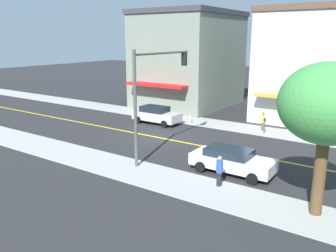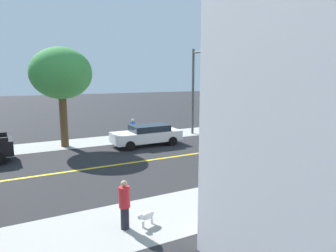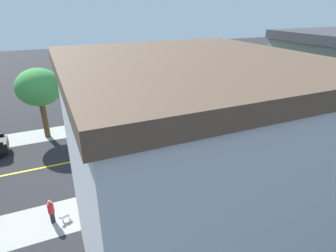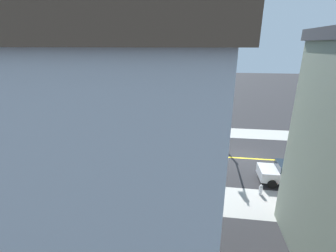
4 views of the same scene
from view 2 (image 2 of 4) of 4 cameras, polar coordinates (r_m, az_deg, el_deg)
ground_plane at (r=22.86m, az=18.64°, el=-3.13°), size 140.00×140.00×0.00m
sidewalk_right at (r=27.65m, az=8.79°, el=-0.64°), size 3.23×126.00×0.01m
road_centerline_stripe at (r=22.86m, az=18.64°, el=-3.13°), size 0.20×126.00×0.00m
street_tree_left_far at (r=21.42m, az=-19.68°, el=9.31°), size 4.04×4.04×6.70m
parking_meter at (r=14.08m, az=16.92°, el=-7.09°), size 0.12×0.18×1.29m
traffic_light_mast at (r=23.59m, az=7.15°, el=9.32°), size 5.91×0.32×6.98m
white_sedan_right_curb at (r=20.94m, az=-4.01°, el=-1.63°), size 2.11×4.77×1.43m
pedestrian_red_shirt at (r=9.73m, az=-8.27°, el=-14.43°), size 0.36×0.36×1.59m
pedestrian_yellow_shirt at (r=13.78m, az=21.11°, el=-7.78°), size 0.31×0.31×1.57m
pedestrian_blue_shirt at (r=22.72m, az=-6.70°, el=-0.55°), size 0.35×0.35×1.64m
small_dog at (r=10.02m, az=-4.16°, el=-16.77°), size 0.40×0.67×0.50m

